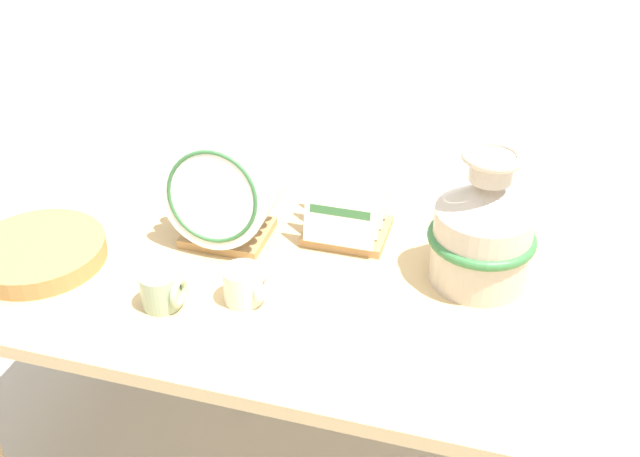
{
  "coord_description": "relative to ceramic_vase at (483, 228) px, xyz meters",
  "views": [
    {
      "loc": [
        0.38,
        -1.33,
        1.63
      ],
      "look_at": [
        0.0,
        0.0,
        0.72
      ],
      "focal_mm": 42.0,
      "sensor_mm": 36.0,
      "label": 1
    }
  ],
  "objects": [
    {
      "name": "mug_cream_glaze",
      "position": [
        -0.47,
        -0.22,
        -0.09
      ],
      "size": [
        0.09,
        0.08,
        0.08
      ],
      "color": "silver",
      "rests_on": "display_table"
    },
    {
      "name": "display_table",
      "position": [
        -0.35,
        -0.06,
        -0.19
      ],
      "size": [
        1.56,
        0.85,
        0.61
      ],
      "color": "tan",
      "rests_on": "ground_plane"
    },
    {
      "name": "wicker_charger_stack",
      "position": [
        -0.98,
        -0.21,
        -0.11
      ],
      "size": [
        0.31,
        0.31,
        0.04
      ],
      "color": "#AD7F47",
      "rests_on": "display_table"
    },
    {
      "name": "dish_rack_square_plates",
      "position": [
        -0.32,
        0.09,
        -0.07
      ],
      "size": [
        0.2,
        0.18,
        0.19
      ],
      "color": "tan",
      "rests_on": "display_table"
    },
    {
      "name": "ceramic_vase",
      "position": [
        0.0,
        0.0,
        0.0
      ],
      "size": [
        0.24,
        0.24,
        0.32
      ],
      "color": "beige",
      "rests_on": "display_table"
    },
    {
      "name": "ground_plane",
      "position": [
        -0.35,
        -0.06,
        -0.74
      ],
      "size": [
        14.0,
        14.0,
        0.0
      ],
      "primitive_type": "plane",
      "color": "#B2ADA3"
    },
    {
      "name": "mug_sage_glaze",
      "position": [
        -0.63,
        -0.28,
        -0.09
      ],
      "size": [
        0.09,
        0.08,
        0.08
      ],
      "color": "#9EB28E",
      "rests_on": "display_table"
    },
    {
      "name": "dish_rack_round_plates",
      "position": [
        -0.6,
        -0.0,
        -0.01
      ],
      "size": [
        0.26,
        0.2,
        0.28
      ],
      "color": "tan",
      "rests_on": "display_table"
    }
  ]
}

